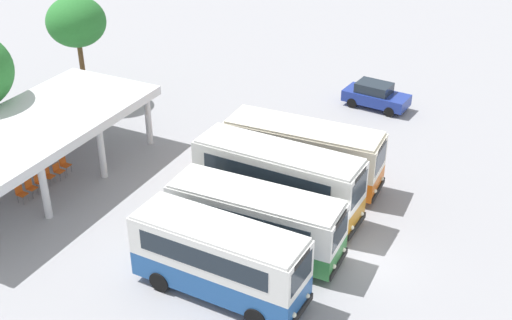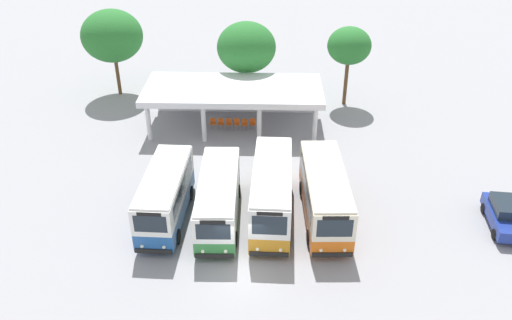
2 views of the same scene
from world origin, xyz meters
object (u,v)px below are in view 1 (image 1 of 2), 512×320
at_px(city_bus_second_in_row, 255,219).
at_px(waiting_chair_end_by_column, 21,193).
at_px(city_bus_middle_cream, 278,179).
at_px(waiting_chair_fourth_seat, 48,175).
at_px(city_bus_nearest_orange, 219,257).
at_px(city_bus_fourth_amber, 303,152).
at_px(waiting_chair_middle_seat, 39,181).
at_px(parked_car_flank, 376,95).
at_px(waiting_chair_fifth_seat, 58,170).
at_px(waiting_chair_far_end_seat, 64,164).
at_px(waiting_chair_second_from_end, 30,187).

bearing_deg(city_bus_second_in_row, waiting_chair_end_by_column, 97.45).
height_order(city_bus_middle_cream, waiting_chair_fourth_seat, city_bus_middle_cream).
distance_m(city_bus_nearest_orange, city_bus_middle_cream, 6.29).
bearing_deg(city_bus_fourth_amber, waiting_chair_middle_seat, 119.62).
xyz_separation_m(parked_car_flank, waiting_chair_fifth_seat, (-15.91, 12.03, -0.30)).
bearing_deg(waiting_chair_far_end_seat, city_bus_middle_cream, -82.52).
xyz_separation_m(parked_car_flank, waiting_chair_fourth_seat, (-16.55, 12.12, -0.30)).
xyz_separation_m(city_bus_nearest_orange, city_bus_middle_cream, (6.27, 0.38, 0.11)).
relative_size(city_bus_nearest_orange, waiting_chair_fourth_seat, 8.42).
xyz_separation_m(waiting_chair_second_from_end, waiting_chair_fourth_seat, (1.27, 0.01, 0.00)).
bearing_deg(city_bus_middle_cream, waiting_chair_end_by_column, 112.04).
xyz_separation_m(city_bus_second_in_row, waiting_chair_middle_seat, (-0.30, 11.99, -1.14)).
xyz_separation_m(waiting_chair_middle_seat, waiting_chair_far_end_seat, (1.91, 0.03, 0.00)).
bearing_deg(waiting_chair_fourth_seat, city_bus_nearest_orange, -106.15).
distance_m(city_bus_fourth_amber, waiting_chair_second_from_end, 13.69).
height_order(waiting_chair_middle_seat, waiting_chair_fourth_seat, same).
bearing_deg(city_bus_middle_cream, waiting_chair_far_end_seat, 97.48).
height_order(city_bus_nearest_orange, waiting_chair_fourth_seat, city_bus_nearest_orange).
xyz_separation_m(city_bus_middle_cream, waiting_chair_far_end_seat, (-1.53, 11.63, -1.37)).
bearing_deg(waiting_chair_fifth_seat, waiting_chair_fourth_seat, 171.46).
distance_m(waiting_chair_end_by_column, waiting_chair_fourth_seat, 1.91).
distance_m(parked_car_flank, waiting_chair_fourth_seat, 20.52).
relative_size(city_bus_nearest_orange, city_bus_middle_cream, 0.89).
height_order(city_bus_second_in_row, waiting_chair_fourth_seat, city_bus_second_in_row).
bearing_deg(city_bus_fourth_amber, city_bus_second_in_row, -176.09).
bearing_deg(parked_car_flank, city_bus_fourth_amber, 177.03).
distance_m(parked_car_flank, waiting_chair_fifth_seat, 19.95).
xyz_separation_m(city_bus_nearest_orange, waiting_chair_fifth_seat, (4.11, 11.90, -1.26)).
distance_m(waiting_chair_end_by_column, waiting_chair_second_from_end, 0.64).
xyz_separation_m(city_bus_nearest_orange, waiting_chair_second_from_end, (2.20, 11.99, -1.26)).
bearing_deg(city_bus_nearest_orange, waiting_chair_fourth_seat, 73.85).
bearing_deg(waiting_chair_second_from_end, city_bus_middle_cream, -70.66).
relative_size(city_bus_middle_cream, city_bus_fourth_amber, 1.00).
xyz_separation_m(city_bus_nearest_orange, waiting_chair_end_by_column, (1.57, 12.01, -1.26)).
xyz_separation_m(city_bus_middle_cream, waiting_chair_fifth_seat, (-2.16, 11.52, -1.37)).
bearing_deg(city_bus_second_in_row, waiting_chair_fourth_seat, 88.39).
bearing_deg(waiting_chair_far_end_seat, city_bus_second_in_row, -97.62).
bearing_deg(waiting_chair_fifth_seat, city_bus_second_in_row, -94.67).
xyz_separation_m(waiting_chair_second_from_end, waiting_chair_middle_seat, (0.64, -0.00, 0.00)).
relative_size(city_bus_middle_cream, waiting_chair_second_from_end, 9.47).
distance_m(city_bus_nearest_orange, waiting_chair_middle_seat, 12.38).
relative_size(city_bus_middle_cream, parked_car_flank, 1.92).
relative_size(waiting_chair_fourth_seat, waiting_chair_fifth_seat, 1.00).
height_order(city_bus_fourth_amber, waiting_chair_middle_seat, city_bus_fourth_amber).
relative_size(waiting_chair_middle_seat, waiting_chair_fifth_seat, 1.00).
bearing_deg(waiting_chair_far_end_seat, city_bus_fourth_amber, -68.08).
relative_size(city_bus_fourth_amber, waiting_chair_fourth_seat, 9.45).
relative_size(city_bus_nearest_orange, parked_car_flank, 1.71).
height_order(city_bus_nearest_orange, city_bus_middle_cream, city_bus_middle_cream).
bearing_deg(waiting_chair_second_from_end, city_bus_fourth_amber, -58.06).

